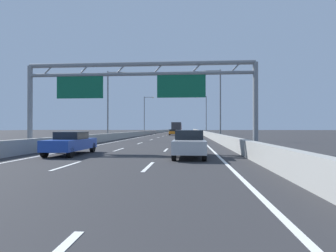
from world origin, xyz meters
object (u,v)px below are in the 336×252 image
object	(u,v)px
blue_car	(71,143)
box_truck	(177,128)
streetlamp_left_mid	(109,101)
streetlamp_right_far	(205,113)
streetlamp_right_mid	(219,100)
orange_car	(173,132)
sign_gantry	(137,83)
silver_car	(189,144)
yellow_car	(179,131)
streetlamp_left_far	(145,113)

from	to	relation	value
blue_car	box_truck	world-z (taller)	box_truck
streetlamp_left_mid	box_truck	size ratio (longest dim) A/B	1.12
streetlamp_right_far	box_truck	xyz separation A→B (m)	(-7.40, 7.92, -3.66)
streetlamp_left_mid	streetlamp_right_mid	world-z (taller)	same
orange_car	sign_gantry	bearing A→B (deg)	-90.01
sign_gantry	silver_car	xyz separation A→B (m)	(3.69, -3.70, -4.05)
streetlamp_right_mid	yellow_car	bearing A→B (deg)	97.52
blue_car	silver_car	size ratio (longest dim) A/B	1.03
sign_gantry	silver_car	distance (m)	6.61
streetlamp_left_mid	silver_car	size ratio (longest dim) A/B	2.10
streetlamp_left_far	silver_car	size ratio (longest dim) A/B	2.10
streetlamp_left_mid	yellow_car	bearing A→B (deg)	82.25
streetlamp_right_mid	streetlamp_right_far	xyz separation A→B (m)	(0.00, 31.30, 0.00)
streetlamp_right_far	silver_car	bearing A→B (deg)	-94.23
streetlamp_left_far	streetlamp_right_far	distance (m)	14.93
streetlamp_left_mid	yellow_car	distance (m)	56.39
streetlamp_right_mid	silver_car	xyz separation A→B (m)	(-3.93, -21.89, -4.62)
orange_car	streetlamp_left_mid	bearing A→B (deg)	-105.72
blue_car	streetlamp_right_mid	bearing A→B (deg)	61.65
streetlamp_right_far	silver_car	distance (m)	53.54
streetlamp_left_mid	box_truck	world-z (taller)	streetlamp_left_mid
sign_gantry	streetlamp_right_far	distance (m)	50.08
streetlamp_left_far	orange_car	xyz separation A→B (m)	(7.32, -5.32, -4.68)
orange_car	blue_car	bearing A→B (deg)	-94.46
streetlamp_right_mid	streetlamp_left_far	world-z (taller)	same
blue_car	orange_car	bearing A→B (deg)	85.54
silver_car	yellow_car	xyz separation A→B (m)	(-3.41, 77.58, -0.01)
sign_gantry	streetlamp_left_mid	world-z (taller)	streetlamp_left_mid
blue_car	silver_car	xyz separation A→B (m)	(7.34, -0.99, 0.04)
silver_car	blue_car	bearing A→B (deg)	172.29
sign_gantry	streetlamp_right_mid	world-z (taller)	streetlamp_right_mid
silver_car	streetlamp_left_far	bearing A→B (deg)	101.68
sign_gantry	streetlamp_left_far	xyz separation A→B (m)	(-7.31, 49.49, 0.57)
streetlamp_right_mid	blue_car	xyz separation A→B (m)	(-11.27, -20.89, -4.67)
orange_car	silver_car	distance (m)	48.02
streetlamp_right_mid	silver_car	bearing A→B (deg)	-100.19
sign_gantry	streetlamp_left_far	bearing A→B (deg)	98.40
streetlamp_left_far	silver_car	distance (m)	54.51
silver_car	box_truck	xyz separation A→B (m)	(-3.47, 61.11, 0.96)
yellow_car	box_truck	world-z (taller)	box_truck
streetlamp_left_far	blue_car	xyz separation A→B (m)	(3.66, -52.20, -4.67)
streetlamp_left_mid	orange_car	distance (m)	27.40
streetlamp_left_far	orange_car	distance (m)	10.18
streetlamp_left_mid	streetlamp_right_far	xyz separation A→B (m)	(14.93, 31.30, 0.00)
streetlamp_right_mid	orange_car	size ratio (longest dim) A/B	2.12
streetlamp_left_far	silver_car	xyz separation A→B (m)	(11.00, -53.19, -4.62)
streetlamp_left_far	blue_car	bearing A→B (deg)	-85.99
sign_gantry	orange_car	distance (m)	44.37
streetlamp_right_far	silver_car	world-z (taller)	streetlamp_right_far
blue_car	box_truck	size ratio (longest dim) A/B	0.55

